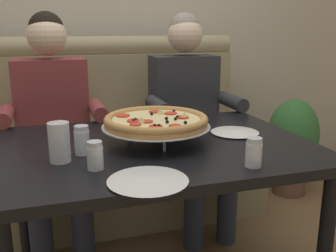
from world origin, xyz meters
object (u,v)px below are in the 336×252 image
(booth_bench, at_px, (118,150))
(dining_table, at_px, (156,162))
(plate_near_left, at_px, (235,131))
(drinking_glass, at_px, (59,145))
(shaker_pepper_flakes, at_px, (82,142))
(diner_right, at_px, (189,109))
(pizza, at_px, (156,121))
(shaker_oregano, at_px, (254,154))
(diner_left, at_px, (53,117))
(potted_plant, at_px, (292,142))
(plate_near_right, at_px, (148,179))
(shaker_parmesan, at_px, (95,158))

(booth_bench, distance_m, dining_table, 0.96)
(plate_near_left, distance_m, drinking_glass, 0.79)
(shaker_pepper_flakes, bearing_deg, plate_near_left, 7.83)
(booth_bench, relative_size, plate_near_left, 8.07)
(dining_table, bearing_deg, diner_right, 59.17)
(diner_right, xyz_separation_m, plate_near_left, (-0.01, -0.62, 0.02))
(booth_bench, distance_m, plate_near_left, 1.03)
(diner_right, bearing_deg, pizza, -120.73)
(plate_near_left, bearing_deg, shaker_oregano, -108.52)
(diner_left, xyz_separation_m, drinking_glass, (0.01, -0.78, 0.08))
(diner_right, bearing_deg, shaker_pepper_flakes, -134.32)
(pizza, xyz_separation_m, drinking_glass, (-0.39, -0.12, -0.03))
(shaker_pepper_flakes, relative_size, potted_plant, 0.16)
(booth_bench, bearing_deg, shaker_pepper_flakes, -107.13)
(diner_right, relative_size, plate_near_left, 5.82)
(booth_bench, distance_m, diner_left, 0.57)
(diner_right, relative_size, shaker_pepper_flakes, 11.38)
(dining_table, distance_m, pizza, 0.17)
(drinking_glass, bearing_deg, plate_near_right, -47.62)
(booth_bench, height_order, dining_table, booth_bench)
(plate_near_left, relative_size, plate_near_right, 0.85)
(dining_table, relative_size, diner_right, 1.01)
(pizza, xyz_separation_m, shaker_pepper_flakes, (-0.31, -0.06, -0.05))
(pizza, height_order, drinking_glass, drinking_glass)
(booth_bench, xyz_separation_m, plate_near_right, (-0.13, -1.32, 0.33))
(plate_near_right, bearing_deg, booth_bench, 84.24)
(plate_near_left, bearing_deg, potted_plant, 40.95)
(dining_table, distance_m, potted_plant, 1.48)
(booth_bench, xyz_separation_m, shaker_parmesan, (-0.28, -1.16, 0.36))
(pizza, relative_size, shaker_parmesan, 4.55)
(dining_table, height_order, pizza, pizza)
(pizza, distance_m, potted_plant, 1.51)
(diner_left, bearing_deg, plate_near_right, -75.96)
(booth_bench, distance_m, potted_plant, 1.24)
(booth_bench, relative_size, drinking_glass, 12.20)
(booth_bench, bearing_deg, plate_near_left, -66.40)
(shaker_oregano, distance_m, potted_plant, 1.55)
(shaker_oregano, bearing_deg, plate_near_right, -176.11)
(diner_left, bearing_deg, drinking_glass, -89.23)
(shaker_pepper_flakes, distance_m, plate_near_right, 0.38)
(booth_bench, distance_m, pizza, 1.02)
(diner_right, distance_m, shaker_pepper_flakes, 1.01)
(plate_near_left, height_order, plate_near_right, same)
(shaker_pepper_flakes, xyz_separation_m, plate_near_right, (0.17, -0.34, -0.04))
(booth_bench, relative_size, dining_table, 1.37)
(booth_bench, relative_size, diner_right, 1.39)
(plate_near_left, height_order, drinking_glass, drinking_glass)
(plate_near_right, height_order, potted_plant, plate_near_right)
(pizza, relative_size, plate_near_left, 2.05)
(booth_bench, height_order, plate_near_right, booth_bench)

